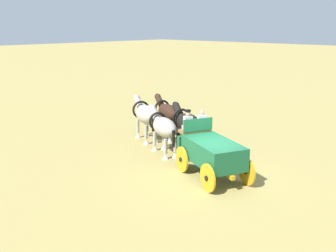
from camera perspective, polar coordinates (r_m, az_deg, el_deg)
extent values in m
plane|color=#9E8C4C|center=(16.77, 6.41, -7.39)|extent=(220.00, 220.00, 0.00)
cube|color=#195B38|center=(16.39, 6.52, -3.77)|extent=(3.29, 2.59, 0.92)
cube|color=brown|center=(17.69, 3.86, -0.64)|extent=(1.07, 1.50, 0.12)
cube|color=#195B38|center=(18.20, 3.27, -2.21)|extent=(0.72, 1.23, 0.60)
cube|color=#195B38|center=(17.35, 4.33, 0.19)|extent=(0.62, 1.30, 0.55)
cube|color=gold|center=(16.58, 6.46, -5.61)|extent=(3.00, 1.43, 0.16)
cylinder|color=gold|center=(17.17, 1.99, -4.80)|extent=(1.05, 0.52, 1.11)
cylinder|color=black|center=(17.17, 1.99, -4.80)|extent=(0.26, 0.25, 0.20)
cylinder|color=gold|center=(17.94, 7.09, -4.05)|extent=(1.05, 0.52, 1.11)
cylinder|color=black|center=(17.94, 7.09, -4.05)|extent=(0.26, 0.25, 0.20)
cylinder|color=gold|center=(15.22, 5.72, -7.45)|extent=(1.05, 0.52, 1.11)
cylinder|color=black|center=(15.22, 5.72, -7.45)|extent=(0.26, 0.25, 0.20)
cylinder|color=gold|center=(16.09, 11.25, -6.43)|extent=(1.05, 0.52, 1.11)
cylinder|color=black|center=(16.09, 11.25, -6.43)|extent=(0.26, 0.25, 0.20)
cylinder|color=brown|center=(18.88, 2.38, -2.85)|extent=(2.42, 1.13, 0.10)
cube|color=#BCB293|center=(17.61, 2.70, -0.22)|extent=(0.49, 0.45, 0.16)
cube|color=silver|center=(17.44, 2.88, 0.56)|extent=(0.36, 0.43, 0.55)
sphere|color=tan|center=(17.35, 2.90, 1.79)|extent=(0.22, 0.22, 0.22)
cylinder|color=black|center=(17.33, 2.90, 2.21)|extent=(0.24, 0.24, 0.08)
cube|color=#2D2D33|center=(17.91, 4.68, -0.01)|extent=(0.49, 0.45, 0.16)
cube|color=silver|center=(17.74, 4.87, 0.76)|extent=(0.36, 0.43, 0.55)
sphere|color=tan|center=(17.66, 4.90, 1.98)|extent=(0.22, 0.22, 0.22)
ellipsoid|color=#9E998E|center=(19.21, -0.50, -0.18)|extent=(2.24, 1.66, 0.92)
cylinder|color=#9E998E|center=(19.95, -1.94, -1.81)|extent=(0.18, 0.18, 0.68)
cone|color=silver|center=(20.10, -1.93, -3.14)|extent=(0.30, 0.30, 0.29)
cylinder|color=#9E998E|center=(20.13, -0.60, -1.65)|extent=(0.18, 0.18, 0.68)
cone|color=silver|center=(20.27, -0.60, -2.98)|extent=(0.30, 0.30, 0.29)
cylinder|color=#9E998E|center=(18.68, -0.37, -2.93)|extent=(0.18, 0.18, 0.68)
cone|color=silver|center=(18.83, -0.37, -4.35)|extent=(0.30, 0.30, 0.29)
cylinder|color=#9E998E|center=(18.87, 1.05, -2.76)|extent=(0.18, 0.18, 0.68)
cone|color=silver|center=(19.02, 1.04, -4.16)|extent=(0.30, 0.30, 0.29)
cylinder|color=#9E998E|center=(20.28, -1.89, 1.75)|extent=(1.01, 0.71, 0.81)
ellipsoid|color=#9E998E|center=(20.56, -2.26, 2.66)|extent=(0.65, 0.48, 0.32)
cube|color=silver|center=(20.82, -2.54, 2.80)|extent=(0.10, 0.12, 0.24)
torus|color=black|center=(20.01, -1.50, 0.71)|extent=(0.49, 0.91, 0.95)
cylinder|color=black|center=(18.34, 0.78, -1.86)|extent=(0.14, 0.14, 0.80)
ellipsoid|color=black|center=(19.71, 3.00, 0.34)|extent=(2.19, 1.68, 0.97)
cylinder|color=black|center=(20.40, 1.45, -1.38)|extent=(0.18, 0.18, 0.71)
cone|color=silver|center=(20.55, 1.44, -2.73)|extent=(0.30, 0.30, 0.30)
cylinder|color=black|center=(20.62, 2.81, -1.22)|extent=(0.18, 0.18, 0.71)
cone|color=silver|center=(20.76, 2.79, -2.56)|extent=(0.30, 0.30, 0.30)
cylinder|color=black|center=(19.21, 3.15, -2.41)|extent=(0.18, 0.18, 0.71)
cone|color=silver|center=(19.36, 3.13, -3.84)|extent=(0.30, 0.30, 0.30)
cylinder|color=black|center=(19.44, 4.57, -2.23)|extent=(0.18, 0.18, 0.71)
cone|color=silver|center=(19.59, 4.54, -3.64)|extent=(0.30, 0.30, 0.30)
cylinder|color=black|center=(20.73, 1.50, 2.21)|extent=(1.01, 0.71, 0.81)
ellipsoid|color=black|center=(21.00, 1.09, 3.09)|extent=(0.65, 0.48, 0.32)
cube|color=silver|center=(21.25, 0.78, 3.23)|extent=(0.10, 0.12, 0.24)
torus|color=black|center=(20.47, 1.92, 1.17)|extent=(0.51, 0.96, 0.99)
cylinder|color=black|center=(18.90, 4.35, -1.24)|extent=(0.14, 0.14, 0.80)
ellipsoid|color=#9E998E|center=(21.55, -3.14, 1.66)|extent=(2.18, 1.69, 0.99)
cylinder|color=#9E998E|center=(22.27, -4.37, -0.01)|extent=(0.18, 0.18, 0.73)
cone|color=silver|center=(22.41, -4.34, -1.29)|extent=(0.30, 0.30, 0.31)
cylinder|color=#9E998E|center=(22.44, -3.05, 0.13)|extent=(0.18, 0.18, 0.73)
cone|color=silver|center=(22.58, -3.03, -1.15)|extent=(0.30, 0.30, 0.31)
cylinder|color=#9E998E|center=(21.02, -3.17, -0.86)|extent=(0.18, 0.18, 0.73)
cone|color=silver|center=(21.16, -3.15, -2.22)|extent=(0.30, 0.30, 0.31)
cylinder|color=#9E998E|center=(21.21, -1.79, -0.71)|extent=(0.18, 0.18, 0.73)
cone|color=silver|center=(21.35, -1.78, -2.06)|extent=(0.30, 0.30, 0.31)
cylinder|color=#9E998E|center=(22.61, -4.23, 3.31)|extent=(1.01, 0.71, 0.81)
ellipsoid|color=#9E998E|center=(22.91, -4.54, 4.10)|extent=(0.65, 0.48, 0.32)
cube|color=silver|center=(23.17, -4.76, 4.22)|extent=(0.10, 0.12, 0.24)
torus|color=black|center=(22.33, -3.91, 2.37)|extent=(0.52, 0.97, 1.01)
cylinder|color=black|center=(20.68, -2.16, 0.28)|extent=(0.14, 0.14, 0.80)
ellipsoid|color=#331E14|center=(22.01, 0.05, 1.94)|extent=(2.20, 1.63, 0.90)
cylinder|color=#331E14|center=(22.73, -1.22, 0.38)|extent=(0.18, 0.18, 0.75)
cone|color=silver|center=(22.86, -1.21, -0.92)|extent=(0.30, 0.30, 0.32)
cylinder|color=#331E14|center=(22.91, -0.07, 0.50)|extent=(0.18, 0.18, 0.75)
cone|color=silver|center=(23.04, -0.07, -0.80)|extent=(0.30, 0.30, 0.32)
cylinder|color=#331E14|center=(21.46, 0.18, -0.46)|extent=(0.18, 0.18, 0.75)
cone|color=silver|center=(21.61, 0.17, -1.83)|extent=(0.30, 0.30, 0.32)
cylinder|color=#331E14|center=(21.66, 1.38, -0.33)|extent=(0.18, 0.18, 0.75)
cone|color=silver|center=(21.80, 1.37, -1.69)|extent=(0.30, 0.30, 0.32)
cylinder|color=#331E14|center=(23.08, -1.19, 3.53)|extent=(1.01, 0.71, 0.81)
ellipsoid|color=#331E14|center=(23.37, -1.53, 4.30)|extent=(0.65, 0.48, 0.32)
cube|color=silver|center=(23.63, -1.77, 4.41)|extent=(0.10, 0.12, 0.24)
torus|color=black|center=(22.81, -0.84, 2.64)|extent=(0.48, 0.90, 0.93)
cylinder|color=black|center=(21.13, 1.17, 0.58)|extent=(0.14, 0.14, 0.80)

